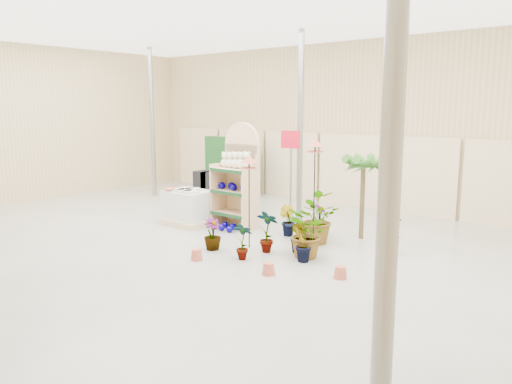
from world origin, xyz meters
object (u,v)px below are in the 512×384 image
(bird_table_front, at_px, (249,162))
(potted_plant_2, at_px, (308,234))
(display_shelf, at_px, (239,179))
(pallet_stack, at_px, (189,207))

(bird_table_front, relative_size, potted_plant_2, 1.96)
(display_shelf, xyz_separation_m, bird_table_front, (1.36, -1.24, 0.59))
(display_shelf, xyz_separation_m, pallet_stack, (-1.04, -0.62, -0.69))
(bird_table_front, bearing_deg, pallet_stack, 165.57)
(display_shelf, height_order, potted_plant_2, display_shelf)
(pallet_stack, relative_size, potted_plant_2, 1.23)
(potted_plant_2, bearing_deg, bird_table_front, -173.60)
(display_shelf, bearing_deg, pallet_stack, -148.73)
(pallet_stack, bearing_deg, potted_plant_2, -8.38)
(display_shelf, relative_size, potted_plant_2, 2.58)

